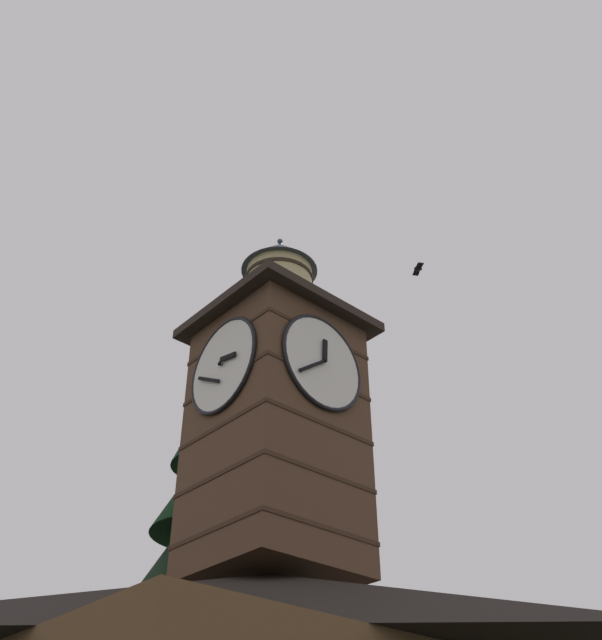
% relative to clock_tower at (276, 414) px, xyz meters
% --- Properties ---
extents(clock_tower, '(3.94, 3.94, 9.65)m').
position_rel_clock_tower_xyz_m(clock_tower, '(0.00, 0.00, 0.00)').
color(clock_tower, brown).
rests_on(clock_tower, building_main).
extents(pine_tree_behind, '(5.77, 5.77, 16.17)m').
position_rel_clock_tower_xyz_m(pine_tree_behind, '(-1.60, -4.79, -2.89)').
color(pine_tree_behind, '#473323').
rests_on(pine_tree_behind, ground_plane).
extents(flying_bird_high, '(0.52, 0.66, 0.16)m').
position_rel_clock_tower_xyz_m(flying_bird_high, '(-5.55, 0.57, 7.22)').
color(flying_bird_high, black).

